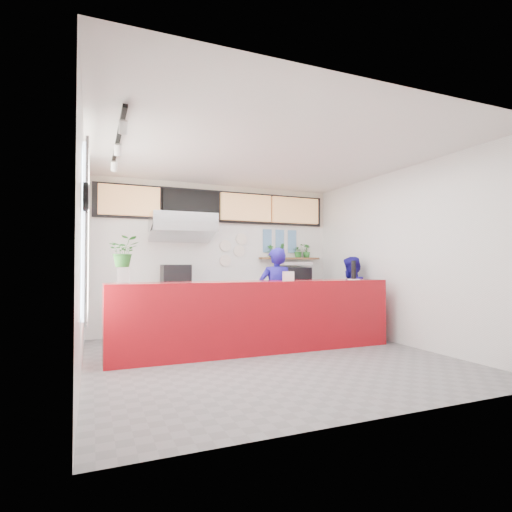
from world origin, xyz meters
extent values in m
plane|color=slate|center=(0.00, 0.00, 0.00)|extent=(5.00, 5.00, 0.00)
plane|color=silver|center=(0.00, 0.00, 3.00)|extent=(5.00, 5.00, 0.00)
plane|color=white|center=(0.00, 2.50, 1.50)|extent=(5.00, 0.00, 5.00)
plane|color=white|center=(-2.50, 0.00, 1.50)|extent=(0.00, 5.00, 5.00)
plane|color=white|center=(2.50, 0.00, 1.50)|extent=(0.00, 5.00, 5.00)
cube|color=#A30B14|center=(0.00, 0.40, 0.55)|extent=(4.50, 0.60, 1.10)
cube|color=beige|center=(0.00, 2.49, 2.60)|extent=(5.00, 0.02, 0.80)
cube|color=#B2B5BA|center=(-0.80, 2.20, 0.45)|extent=(1.80, 0.60, 0.90)
cube|color=black|center=(-0.92, 2.20, 1.13)|extent=(0.52, 0.52, 0.46)
cube|color=#B2B5BA|center=(-0.80, 2.15, 2.15)|extent=(1.20, 0.70, 0.35)
cube|color=#B2B5BA|center=(-0.80, 2.15, 1.95)|extent=(1.20, 0.69, 0.31)
cube|color=#B2B5BA|center=(1.50, 2.20, 0.45)|extent=(1.80, 0.60, 0.90)
cube|color=black|center=(1.60, 2.20, 1.10)|extent=(0.67, 0.51, 0.40)
cube|color=#ABADB3|center=(1.60, 2.20, 1.38)|extent=(0.87, 0.74, 0.07)
cube|color=brown|center=(1.60, 2.40, 1.50)|extent=(1.40, 0.18, 0.04)
cube|color=tan|center=(-1.75, 2.38, 2.55)|extent=(1.10, 0.10, 0.55)
cube|color=black|center=(-0.59, 2.38, 2.55)|extent=(1.10, 0.10, 0.55)
cube|color=tan|center=(0.57, 2.38, 2.55)|extent=(1.10, 0.10, 0.55)
cube|color=tan|center=(1.73, 2.38, 2.55)|extent=(1.10, 0.10, 0.55)
cube|color=black|center=(0.00, 2.46, 2.55)|extent=(4.80, 0.04, 0.65)
cube|color=silver|center=(-2.47, 0.30, 1.70)|extent=(0.04, 2.20, 1.90)
cube|color=#B2B5BA|center=(-2.45, 0.30, 1.70)|extent=(0.03, 2.30, 2.00)
cylinder|color=black|center=(-2.46, -0.90, 2.05)|extent=(0.05, 0.30, 0.30)
cylinder|color=white|center=(-2.43, -0.90, 2.05)|extent=(0.02, 0.26, 0.26)
cube|color=black|center=(-2.10, 0.00, 2.94)|extent=(0.05, 2.40, 0.04)
cylinder|color=silver|center=(0.15, 2.47, 1.75)|extent=(0.24, 0.03, 0.24)
cylinder|color=silver|center=(0.45, 2.47, 1.65)|extent=(0.24, 0.03, 0.24)
cylinder|color=silver|center=(0.15, 2.47, 1.45)|extent=(0.24, 0.03, 0.24)
cylinder|color=silver|center=(0.50, 2.47, 1.90)|extent=(0.24, 0.03, 0.24)
cube|color=#598CBF|center=(1.10, 2.48, 2.00)|extent=(0.20, 0.02, 0.25)
cube|color=#598CBF|center=(1.40, 2.48, 2.00)|extent=(0.20, 0.02, 0.25)
cube|color=#598CBF|center=(1.70, 2.48, 2.00)|extent=(0.20, 0.02, 0.25)
cube|color=#598CBF|center=(1.10, 2.48, 1.75)|extent=(0.20, 0.02, 0.25)
cube|color=#598CBF|center=(1.40, 2.48, 1.75)|extent=(0.20, 0.02, 0.25)
cube|color=#598CBF|center=(1.70, 2.48, 1.75)|extent=(0.20, 0.02, 0.25)
imported|color=navy|center=(0.62, 1.03, 0.83)|extent=(0.67, 0.50, 1.66)
imported|color=navy|center=(2.18, 0.99, 0.76)|extent=(0.93, 0.88, 1.51)
imported|color=#226222|center=(1.14, 2.40, 1.66)|extent=(0.16, 0.13, 0.28)
imported|color=#226222|center=(1.39, 2.40, 1.67)|extent=(0.18, 0.15, 0.30)
imported|color=#226222|center=(1.81, 2.40, 1.67)|extent=(0.33, 0.31, 0.29)
imported|color=#226222|center=(2.02, 2.40, 1.67)|extent=(0.18, 0.16, 0.30)
cylinder|color=silver|center=(-1.99, 0.34, 1.21)|extent=(0.23, 0.23, 0.22)
imported|color=#226222|center=(-1.99, 0.34, 1.53)|extent=(0.39, 0.34, 0.42)
cube|color=silver|center=(0.52, 0.35, 1.17)|extent=(0.19, 0.15, 0.15)
cylinder|color=silver|center=(1.74, 0.30, 1.11)|extent=(0.23, 0.23, 0.02)
cylinder|color=black|center=(1.74, 0.30, 1.27)|extent=(0.10, 0.10, 0.32)
camera|label=1|loc=(-2.40, -5.34, 1.34)|focal=28.00mm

